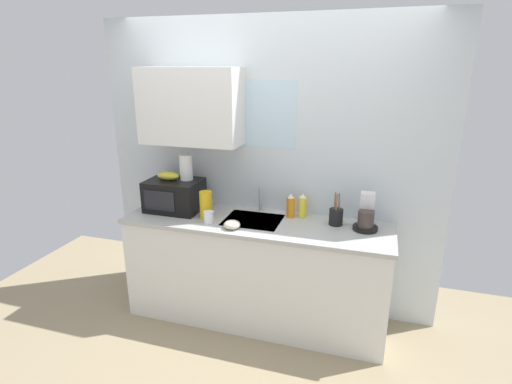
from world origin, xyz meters
name	(u,v)px	position (x,y,z in m)	size (l,w,h in m)	color
kitchen_wall_assembly	(254,158)	(-0.11, 0.31, 1.35)	(2.95, 0.42, 2.50)	silver
counter_unit	(256,270)	(0.00, 0.00, 0.46)	(2.18, 0.63, 0.90)	white
sink_faucet	(261,199)	(-0.03, 0.24, 1.01)	(0.03, 0.03, 0.21)	#B2B5BA
microwave	(174,195)	(-0.76, 0.05, 1.04)	(0.46, 0.35, 0.27)	black
banana_bunch	(168,176)	(-0.81, 0.05, 1.20)	(0.20, 0.11, 0.07)	gold
paper_towel_roll	(186,167)	(-0.66, 0.10, 1.28)	(0.11, 0.11, 0.22)	white
coffee_maker	(366,216)	(0.86, 0.11, 1.00)	(0.19, 0.21, 0.28)	black
dish_soap_bottle_orange	(291,206)	(0.25, 0.18, 1.00)	(0.07, 0.07, 0.21)	orange
dish_soap_bottle_yellow	(303,206)	(0.34, 0.21, 1.00)	(0.07, 0.07, 0.21)	yellow
cereal_canister	(206,205)	(-0.42, -0.05, 1.01)	(0.10, 0.10, 0.23)	gold
mug_white	(209,217)	(-0.35, -0.14, 0.95)	(0.08, 0.08, 0.10)	white
utensil_crock	(336,216)	(0.63, 0.12, 0.97)	(0.11, 0.11, 0.27)	black
small_bowl	(232,225)	(-0.13, -0.20, 0.93)	(0.13, 0.13, 0.07)	beige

